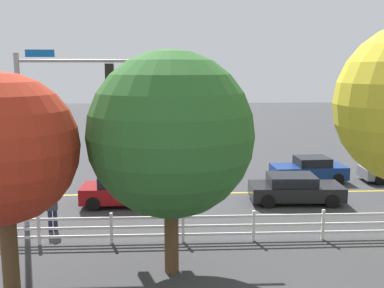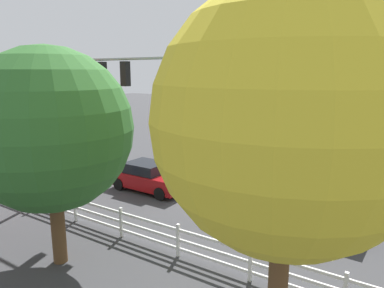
{
  "view_description": "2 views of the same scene",
  "coord_description": "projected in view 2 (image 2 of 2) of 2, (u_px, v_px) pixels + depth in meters",
  "views": [
    {
      "loc": [
        0.03,
        21.98,
        6.31
      ],
      "look_at": [
        -0.98,
        1.21,
        2.77
      ],
      "focal_mm": 41.79,
      "sensor_mm": 36.0,
      "label": 1
    },
    {
      "loc": [
        -9.33,
        15.24,
        6.09
      ],
      "look_at": [
        -0.38,
        1.56,
        2.71
      ],
      "focal_mm": 33.07,
      "sensor_mm": 36.0,
      "label": 2
    }
  ],
  "objects": [
    {
      "name": "white_rail_fence",
      "position": [
        178.0,
        240.0,
        11.74
      ],
      "size": [
        26.1,
        0.1,
        1.15
      ],
      "color": "white",
      "rests_on": "ground_plane"
    },
    {
      "name": "tree_2",
      "position": [
        287.0,
        120.0,
        6.29
      ],
      "size": [
        4.92,
        4.92,
        7.71
      ],
      "color": "brown",
      "rests_on": "ground_plane"
    },
    {
      "name": "pedestrian",
      "position": [
        65.0,
        181.0,
        16.93
      ],
      "size": [
        0.43,
        0.31,
        1.69
      ],
      "rotation": [
        0.0,
        0.0,
        1.7
      ],
      "color": "#191E3F",
      "rests_on": "ground_plane"
    },
    {
      "name": "car_2",
      "position": [
        149.0,
        177.0,
        18.33
      ],
      "size": [
        4.04,
        1.93,
        1.46
      ],
      "rotation": [
        0.0,
        0.0,
        3.14
      ],
      "color": "maroon",
      "rests_on": "ground_plane"
    },
    {
      "name": "lane_center_stripe",
      "position": [
        275.0,
        203.0,
        16.58
      ],
      "size": [
        28.0,
        0.16,
        0.01
      ],
      "primitive_type": "cube",
      "color": "gold",
      "rests_on": "ground_plane"
    },
    {
      "name": "ground_plane",
      "position": [
        202.0,
        188.0,
        18.73
      ],
      "size": [
        120.0,
        120.0,
        0.0
      ],
      "primitive_type": "plane",
      "color": "#38383A"
    },
    {
      "name": "car_4",
      "position": [
        305.0,
        210.0,
        14.04
      ],
      "size": [
        4.38,
        2.15,
        1.34
      ],
      "rotation": [
        0.0,
        0.0,
        3.1
      ],
      "color": "black",
      "rests_on": "ground_plane"
    },
    {
      "name": "signal_assembly",
      "position": [
        82.0,
        97.0,
        16.12
      ],
      "size": [
        7.55,
        0.38,
        7.0
      ],
      "color": "gray",
      "rests_on": "ground_plane"
    },
    {
      "name": "tree_0",
      "position": [
        50.0,
        130.0,
        10.67
      ],
      "size": [
        5.02,
        5.02,
        6.87
      ],
      "color": "brown",
      "rests_on": "ground_plane"
    },
    {
      "name": "car_0",
      "position": [
        370.0,
        192.0,
        16.14
      ],
      "size": [
        4.14,
        1.99,
        1.41
      ],
      "rotation": [
        0.0,
        0.0,
        6.33
      ],
      "color": "navy",
      "rests_on": "ground_plane"
    }
  ]
}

